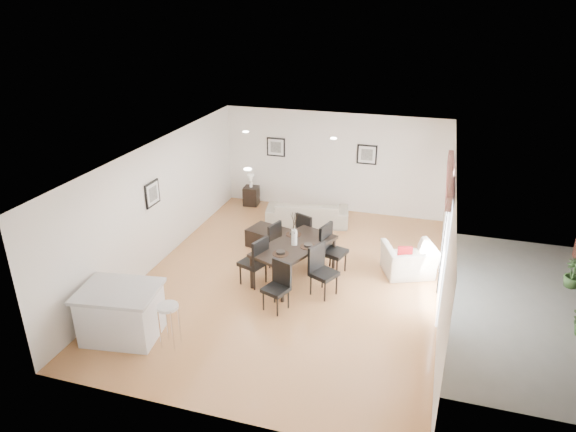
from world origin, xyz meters
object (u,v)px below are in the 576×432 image
(coffee_table, at_px, (271,239))
(kitchen_island, at_px, (121,313))
(dining_chair_wfar, at_px, (271,241))
(dining_chair_head, at_px, (279,283))
(armchair, at_px, (409,260))
(dining_chair_wnear, at_px, (256,259))
(bar_stool, at_px, (168,311))
(dining_chair_foot, at_px, (307,231))
(side_table, at_px, (251,196))
(dining_chair_efar, at_px, (330,246))
(dining_chair_enear, at_px, (321,267))
(dining_table, at_px, (294,248))
(sofa, at_px, (307,212))

(coffee_table, bearing_deg, kitchen_island, -92.36)
(dining_chair_wfar, height_order, dining_chair_head, dining_chair_wfar)
(armchair, height_order, kitchen_island, kitchen_island)
(dining_chair_wnear, height_order, bar_stool, dining_chair_wnear)
(dining_chair_foot, xyz_separation_m, side_table, (-2.26, 2.45, -0.28))
(dining_chair_efar, relative_size, dining_chair_foot, 1.08)
(dining_chair_head, xyz_separation_m, kitchen_island, (-2.32, -1.62, -0.06))
(dining_chair_head, distance_m, coffee_table, 2.58)
(dining_chair_wnear, xyz_separation_m, dining_chair_head, (0.68, -0.66, -0.06))
(dining_chair_wnear, distance_m, dining_chair_enear, 1.32)
(dining_chair_wnear, relative_size, dining_chair_efar, 0.99)
(dining_chair_foot, xyz_separation_m, coffee_table, (-0.87, 0.06, -0.33))
(dining_chair_foot, height_order, coffee_table, dining_chair_foot)
(dining_chair_wnear, relative_size, dining_chair_foot, 1.07)
(dining_table, distance_m, dining_chair_wnear, 0.83)
(armchair, xyz_separation_m, side_table, (-4.58, 2.78, -0.07))
(dining_chair_wfar, relative_size, dining_chair_efar, 0.94)
(kitchen_island, height_order, bar_stool, kitchen_island)
(dining_chair_foot, bearing_deg, sofa, -49.48)
(dining_chair_wfar, relative_size, dining_chair_head, 1.05)
(dining_chair_wnear, relative_size, bar_stool, 1.34)
(armchair, height_order, dining_chair_efar, dining_chair_efar)
(armchair, bearing_deg, dining_table, -3.11)
(sofa, distance_m, dining_chair_efar, 2.57)
(dining_chair_wnear, height_order, dining_chair_wfar, dining_chair_wnear)
(bar_stool, bearing_deg, dining_chair_enear, 49.20)
(dining_chair_wfar, xyz_separation_m, dining_chair_enear, (1.32, -0.86, 0.02))
(dining_chair_enear, relative_size, dining_chair_head, 1.08)
(sofa, xyz_separation_m, dining_chair_efar, (1.10, -2.31, 0.29))
(dining_table, height_order, dining_chair_foot, dining_chair_foot)
(dining_chair_foot, height_order, side_table, dining_chair_foot)
(dining_table, relative_size, bar_stool, 2.63)
(side_table, bearing_deg, armchair, -31.24)
(armchair, distance_m, dining_chair_foot, 2.36)
(armchair, height_order, dining_chair_wnear, dining_chair_wnear)
(coffee_table, bearing_deg, side_table, 136.94)
(dining_table, relative_size, dining_chair_wfar, 2.07)
(dining_chair_wnear, distance_m, dining_chair_wfar, 0.93)
(dining_chair_efar, height_order, kitchen_island, dining_chair_efar)
(dining_chair_head, bearing_deg, sofa, 117.58)
(dining_table, relative_size, dining_chair_head, 2.17)
(dining_chair_wnear, bearing_deg, dining_chair_foot, 178.73)
(coffee_table, bearing_deg, dining_chair_head, -51.81)
(dining_chair_wfar, bearing_deg, bar_stool, 4.85)
(dining_table, xyz_separation_m, dining_chair_enear, (0.66, -0.42, -0.12))
(dining_chair_wfar, distance_m, kitchen_island, 3.60)
(dining_chair_enear, relative_size, bar_stool, 1.31)
(dining_chair_wnear, distance_m, bar_stool, 2.39)
(sofa, relative_size, armchair, 2.03)
(armchair, bearing_deg, dining_chair_foot, -31.12)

